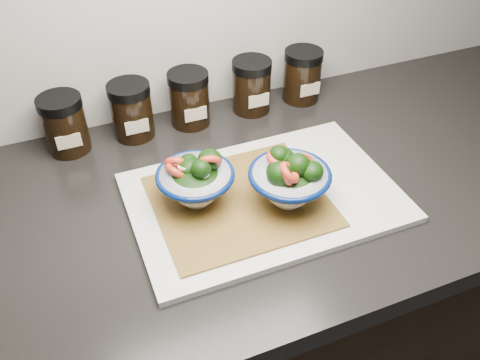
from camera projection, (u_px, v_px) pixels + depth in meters
name	position (u px, v px, depth m)	size (l,w,h in m)	color
cabinet	(242.00, 340.00, 1.19)	(3.43, 0.58, 0.86)	black
countertop	(243.00, 199.00, 0.90)	(3.50, 0.60, 0.04)	black
cutting_board	(264.00, 197.00, 0.87)	(0.45, 0.30, 0.01)	silver
bamboo_mat	(240.00, 201.00, 0.85)	(0.28, 0.24, 0.00)	olive
bowl_left	(196.00, 181.00, 0.82)	(0.13, 0.13, 0.10)	white
bowl_right	(289.00, 180.00, 0.82)	(0.14, 0.14, 0.10)	white
spice_jar_a	(65.00, 124.00, 0.95)	(0.08, 0.08, 0.11)	black
spice_jar_b	(132.00, 110.00, 0.98)	(0.08, 0.08, 0.11)	black
spice_jar_c	(189.00, 99.00, 1.02)	(0.08, 0.08, 0.11)	black
spice_jar_d	(252.00, 86.00, 1.06)	(0.08, 0.08, 0.11)	black
spice_jar_e	(302.00, 75.00, 1.09)	(0.08, 0.08, 0.11)	black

